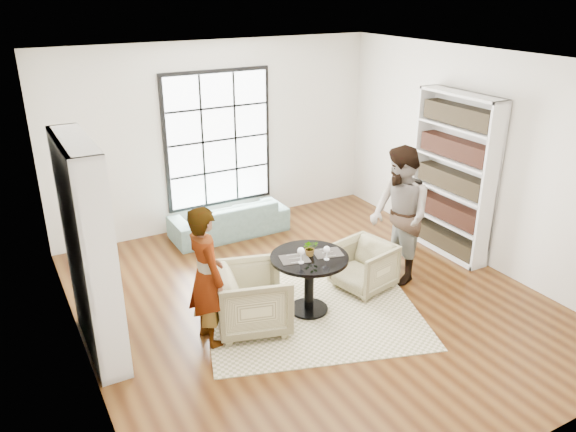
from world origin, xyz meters
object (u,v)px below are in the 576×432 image
sofa (229,218)px  flower_centerpiece (310,248)px  armchair_left (253,298)px  person_right (400,216)px  pedestal_table (309,272)px  person_left (206,276)px  armchair_right (363,266)px  wine_glass_right (327,250)px  wine_glass_left (301,252)px

sofa → flower_centerpiece: 2.66m
armchair_left → person_right: 2.31m
person_right → pedestal_table: bearing=-72.3°
sofa → person_left: bearing=61.7°
flower_centerpiece → person_right: bearing=5.0°
pedestal_table → person_left: person_left is taller
pedestal_table → armchair_right: size_ratio=1.34×
person_left → wine_glass_right: (1.44, -0.18, 0.06)m
person_right → sofa: bearing=-138.2°
pedestal_table → armchair_left: armchair_left is taller
armchair_left → armchair_right: 1.69m
wine_glass_right → person_right: bearing=13.2°
armchair_right → wine_glass_right: bearing=-80.9°
person_right → wine_glass_right: 1.38m
sofa → flower_centerpiece: bearing=88.5°
pedestal_table → armchair_right: pedestal_table is taller
person_right → armchair_right: bearing=-78.0°
flower_centerpiece → armchair_left: bearing=-179.6°
armchair_right → wine_glass_right: 1.02m
sofa → wine_glass_left: bearing=84.4°
sofa → wine_glass_right: bearing=90.9°
sofa → armchair_left: size_ratio=2.21×
pedestal_table → flower_centerpiece: bearing=42.3°
armchair_right → person_right: person_right is taller
sofa → wine_glass_right: 2.85m
person_left → wine_glass_left: person_left is taller
person_right → wine_glass_right: (-1.35, -0.32, -0.05)m
pedestal_table → person_right: person_right is taller
pedestal_table → wine_glass_left: bearing=-151.5°
pedestal_table → wine_glass_left: (-0.17, -0.09, 0.35)m
sofa → wine_glass_left: wine_glass_left is taller
armchair_left → wine_glass_left: 0.79m
wine_glass_right → armchair_right: bearing=21.7°
pedestal_table → armchair_right: bearing=9.0°
wine_glass_right → sofa: bearing=91.5°
pedestal_table → flower_centerpiece: 0.31m
sofa → person_right: 2.92m
pedestal_table → flower_centerpiece: (0.02, 0.02, 0.31)m
person_right → flower_centerpiece: bearing=-73.1°
person_right → wine_glass_left: bearing=-69.7°
armchair_right → wine_glass_left: bearing=-90.2°
wine_glass_right → pedestal_table: bearing=128.6°
armchair_left → flower_centerpiece: 0.91m
armchair_left → wine_glass_right: 1.04m
armchair_left → wine_glass_left: size_ratio=4.27×
armchair_left → person_right: bearing=-70.6°
armchair_right → wine_glass_left: (-1.10, -0.24, 0.58)m
armchair_left → flower_centerpiece: size_ratio=4.16×
person_left → flower_centerpiece: person_left is taller
armchair_right → wine_glass_right: size_ratio=4.01×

